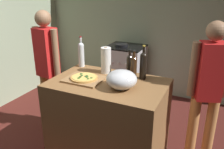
{
  "coord_description": "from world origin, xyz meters",
  "views": [
    {
      "loc": [
        1.24,
        -1.47,
        1.87
      ],
      "look_at": [
        0.24,
        0.68,
        0.97
      ],
      "focal_mm": 37.96,
      "sensor_mm": 36.0,
      "label": 1
    }
  ],
  "objects_px": {
    "mixing_bowl": "(122,79)",
    "wine_bottle_clear": "(129,64)",
    "pizza": "(84,78)",
    "person_in_red": "(208,87)",
    "stove": "(125,71)",
    "wine_bottle_dark": "(143,64)",
    "wine_bottle_amber": "(134,67)",
    "person_in_stripes": "(48,65)",
    "wine_bottle_green": "(81,53)",
    "paper_towel_roll": "(106,60)"
  },
  "relations": [
    {
      "from": "mixing_bowl",
      "to": "wine_bottle_clear",
      "type": "xyz_separation_m",
      "value": [
        -0.06,
        0.35,
        0.04
      ]
    },
    {
      "from": "pizza",
      "to": "person_in_red",
      "type": "distance_m",
      "value": 1.27
    },
    {
      "from": "mixing_bowl",
      "to": "stove",
      "type": "relative_size",
      "value": 0.32
    },
    {
      "from": "pizza",
      "to": "stove",
      "type": "bearing_deg",
      "value": 96.12
    },
    {
      "from": "wine_bottle_dark",
      "to": "wine_bottle_amber",
      "type": "distance_m",
      "value": 0.11
    },
    {
      "from": "wine_bottle_amber",
      "to": "wine_bottle_clear",
      "type": "relative_size",
      "value": 1.07
    },
    {
      "from": "pizza",
      "to": "wine_bottle_dark",
      "type": "bearing_deg",
      "value": 29.21
    },
    {
      "from": "wine_bottle_dark",
      "to": "person_in_red",
      "type": "xyz_separation_m",
      "value": [
        0.66,
        0.09,
        -0.18
      ]
    },
    {
      "from": "pizza",
      "to": "person_in_stripes",
      "type": "bearing_deg",
      "value": 161.91
    },
    {
      "from": "pizza",
      "to": "wine_bottle_clear",
      "type": "xyz_separation_m",
      "value": [
        0.38,
        0.33,
        0.1
      ]
    },
    {
      "from": "person_in_red",
      "to": "wine_bottle_amber",
      "type": "bearing_deg",
      "value": -167.37
    },
    {
      "from": "pizza",
      "to": "wine_bottle_clear",
      "type": "distance_m",
      "value": 0.52
    },
    {
      "from": "pizza",
      "to": "wine_bottle_green",
      "type": "relative_size",
      "value": 0.77
    },
    {
      "from": "mixing_bowl",
      "to": "pizza",
      "type": "bearing_deg",
      "value": 177.35
    },
    {
      "from": "person_in_stripes",
      "to": "wine_bottle_clear",
      "type": "bearing_deg",
      "value": 6.4
    },
    {
      "from": "wine_bottle_green",
      "to": "wine_bottle_amber",
      "type": "xyz_separation_m",
      "value": [
        0.73,
        -0.14,
        -0.02
      ]
    },
    {
      "from": "pizza",
      "to": "wine_bottle_amber",
      "type": "xyz_separation_m",
      "value": [
        0.47,
        0.24,
        0.11
      ]
    },
    {
      "from": "wine_bottle_dark",
      "to": "wine_bottle_clear",
      "type": "xyz_separation_m",
      "value": [
        -0.17,
        0.03,
        -0.03
      ]
    },
    {
      "from": "paper_towel_roll",
      "to": "wine_bottle_amber",
      "type": "height_order",
      "value": "wine_bottle_amber"
    },
    {
      "from": "mixing_bowl",
      "to": "wine_bottle_green",
      "type": "relative_size",
      "value": 0.81
    },
    {
      "from": "wine_bottle_dark",
      "to": "person_in_stripes",
      "type": "distance_m",
      "value": 1.23
    },
    {
      "from": "mixing_bowl",
      "to": "wine_bottle_clear",
      "type": "height_order",
      "value": "wine_bottle_clear"
    },
    {
      "from": "stove",
      "to": "person_in_red",
      "type": "height_order",
      "value": "person_in_red"
    },
    {
      "from": "mixing_bowl",
      "to": "wine_bottle_dark",
      "type": "relative_size",
      "value": 0.82
    },
    {
      "from": "mixing_bowl",
      "to": "stove",
      "type": "height_order",
      "value": "mixing_bowl"
    },
    {
      "from": "paper_towel_roll",
      "to": "stove",
      "type": "relative_size",
      "value": 0.32
    },
    {
      "from": "pizza",
      "to": "stove",
      "type": "distance_m",
      "value": 1.7
    },
    {
      "from": "person_in_stripes",
      "to": "person_in_red",
      "type": "bearing_deg",
      "value": 5.63
    },
    {
      "from": "pizza",
      "to": "wine_bottle_clear",
      "type": "height_order",
      "value": "wine_bottle_clear"
    },
    {
      "from": "wine_bottle_green",
      "to": "person_in_stripes",
      "type": "bearing_deg",
      "value": -157.66
    },
    {
      "from": "wine_bottle_clear",
      "to": "person_in_red",
      "type": "bearing_deg",
      "value": 4.64
    },
    {
      "from": "wine_bottle_green",
      "to": "wine_bottle_clear",
      "type": "relative_size",
      "value": 1.24
    },
    {
      "from": "wine_bottle_amber",
      "to": "person_in_red",
      "type": "distance_m",
      "value": 0.77
    },
    {
      "from": "paper_towel_roll",
      "to": "wine_bottle_clear",
      "type": "xyz_separation_m",
      "value": [
        0.28,
        0.03,
        -0.02
      ]
    },
    {
      "from": "pizza",
      "to": "person_in_stripes",
      "type": "relative_size",
      "value": 0.18
    },
    {
      "from": "wine_bottle_dark",
      "to": "person_in_stripes",
      "type": "height_order",
      "value": "person_in_stripes"
    },
    {
      "from": "wine_bottle_clear",
      "to": "stove",
      "type": "distance_m",
      "value": 1.52
    },
    {
      "from": "mixing_bowl",
      "to": "paper_towel_roll",
      "type": "height_order",
      "value": "paper_towel_roll"
    },
    {
      "from": "wine_bottle_clear",
      "to": "person_in_stripes",
      "type": "height_order",
      "value": "person_in_stripes"
    },
    {
      "from": "person_in_red",
      "to": "wine_bottle_clear",
      "type": "bearing_deg",
      "value": -175.36
    },
    {
      "from": "mixing_bowl",
      "to": "stove",
      "type": "distance_m",
      "value": 1.83
    },
    {
      "from": "wine_bottle_green",
      "to": "stove",
      "type": "height_order",
      "value": "wine_bottle_green"
    },
    {
      "from": "person_in_red",
      "to": "paper_towel_roll",
      "type": "bearing_deg",
      "value": -175.16
    },
    {
      "from": "wine_bottle_clear",
      "to": "person_in_stripes",
      "type": "bearing_deg",
      "value": -173.6
    },
    {
      "from": "wine_bottle_amber",
      "to": "stove",
      "type": "bearing_deg",
      "value": 114.96
    },
    {
      "from": "wine_bottle_dark",
      "to": "stove",
      "type": "bearing_deg",
      "value": 118.91
    },
    {
      "from": "stove",
      "to": "person_in_stripes",
      "type": "bearing_deg",
      "value": -109.36
    },
    {
      "from": "paper_towel_roll",
      "to": "person_in_stripes",
      "type": "height_order",
      "value": "person_in_stripes"
    },
    {
      "from": "wine_bottle_green",
      "to": "person_in_stripes",
      "type": "xyz_separation_m",
      "value": [
        -0.4,
        -0.16,
        -0.16
      ]
    },
    {
      "from": "pizza",
      "to": "person_in_stripes",
      "type": "distance_m",
      "value": 0.7
    }
  ]
}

